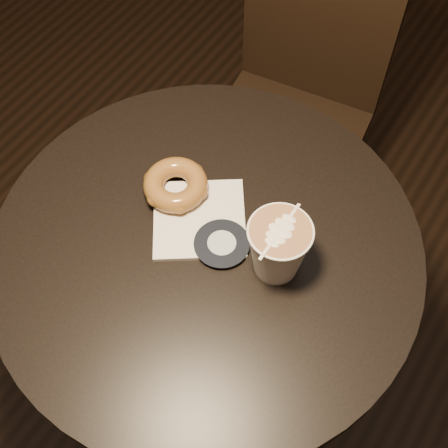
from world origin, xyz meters
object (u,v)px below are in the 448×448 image
object	(u,v)px
doughnut	(176,185)
latte_cup	(278,249)
chair	(301,85)
cafe_table	(209,297)
pastry_bag	(199,219)

from	to	relation	value
doughnut	latte_cup	size ratio (longest dim) A/B	0.99
doughnut	chair	bearing A→B (deg)	94.57
cafe_table	chair	bearing A→B (deg)	103.17
chair	doughnut	size ratio (longest dim) A/B	8.51
cafe_table	latte_cup	world-z (taller)	latte_cup
chair	doughnut	bearing A→B (deg)	-93.79
chair	doughnut	world-z (taller)	chair
latte_cup	chair	bearing A→B (deg)	113.88
cafe_table	pastry_bag	bearing A→B (deg)	137.59
cafe_table	doughnut	distance (m)	0.25
cafe_table	doughnut	xyz separation A→B (m)	(-0.10, 0.05, 0.22)
doughnut	pastry_bag	bearing A→B (deg)	-20.12
chair	pastry_bag	world-z (taller)	chair
cafe_table	latte_cup	distance (m)	0.28
doughnut	latte_cup	xyz separation A→B (m)	(0.21, -0.03, 0.03)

